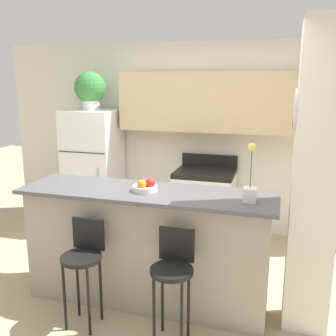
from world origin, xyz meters
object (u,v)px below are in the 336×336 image
object	(u,v)px
bar_stool_right	(173,271)
orchid_vase	(250,185)
potted_plant_on_fridge	(90,89)
fruit_bowl	(145,186)
stove_range	(204,204)
refrigerator	(94,169)
bar_stool_left	(83,258)

from	to	relation	value
bar_stool_right	orchid_vase	bearing A→B (deg)	39.21
potted_plant_on_fridge	fruit_bowl	xyz separation A→B (m)	(1.37, -1.66, -0.79)
orchid_vase	fruit_bowl	distance (m)	0.93
stove_range	refrigerator	bearing A→B (deg)	-179.28
bar_stool_right	orchid_vase	distance (m)	0.93
orchid_vase	bar_stool_left	bearing A→B (deg)	-161.76
potted_plant_on_fridge	fruit_bowl	distance (m)	2.29
stove_range	fruit_bowl	size ratio (longest dim) A/B	4.78
orchid_vase	fruit_bowl	xyz separation A→B (m)	(-0.93, 0.04, -0.10)
bar_stool_left	orchid_vase	distance (m)	1.52
bar_stool_left	orchid_vase	size ratio (longest dim) A/B	1.88
stove_range	potted_plant_on_fridge	xyz separation A→B (m)	(-1.59, -0.02, 1.47)
orchid_vase	fruit_bowl	bearing A→B (deg)	177.24
bar_stool_left	bar_stool_right	world-z (taller)	same
orchid_vase	fruit_bowl	world-z (taller)	orchid_vase
refrigerator	orchid_vase	xyz separation A→B (m)	(2.30, -1.70, 0.41)
bar_stool_right	potted_plant_on_fridge	world-z (taller)	potted_plant_on_fridge
bar_stool_right	fruit_bowl	world-z (taller)	fruit_bowl
orchid_vase	stove_range	bearing A→B (deg)	112.29
fruit_bowl	bar_stool_left	bearing A→B (deg)	-129.15
bar_stool_left	stove_range	bearing A→B (deg)	74.17
refrigerator	potted_plant_on_fridge	size ratio (longest dim) A/B	3.26
fruit_bowl	stove_range	bearing A→B (deg)	82.47
stove_range	bar_stool_left	world-z (taller)	stove_range
refrigerator	orchid_vase	bearing A→B (deg)	-36.58
refrigerator	bar_stool_left	distance (m)	2.36
stove_range	fruit_bowl	bearing A→B (deg)	-97.53
refrigerator	bar_stool_right	world-z (taller)	refrigerator
potted_plant_on_fridge	bar_stool_left	bearing A→B (deg)	-65.45
stove_range	fruit_bowl	world-z (taller)	fruit_bowl
potted_plant_on_fridge	orchid_vase	xyz separation A→B (m)	(2.30, -1.70, -0.70)
bar_stool_right	fruit_bowl	xyz separation A→B (m)	(-0.40, 0.48, 0.53)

